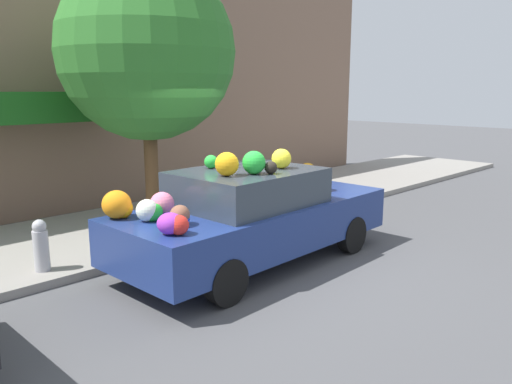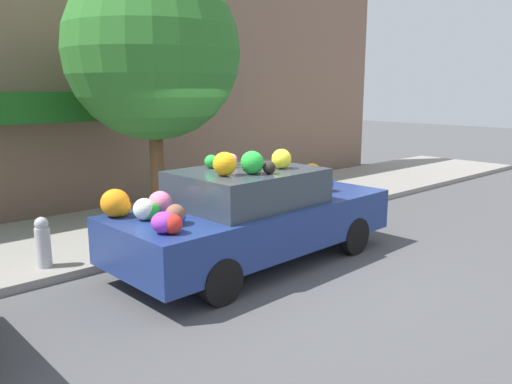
% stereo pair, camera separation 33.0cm
% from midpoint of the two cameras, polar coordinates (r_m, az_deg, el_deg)
% --- Properties ---
extents(ground_plane, '(60.00, 60.00, 0.00)m').
position_cam_midpoint_polar(ground_plane, '(7.41, -1.24, -7.98)').
color(ground_plane, '#4C4C4F').
extents(sidewalk_curb, '(24.00, 3.20, 0.12)m').
position_cam_midpoint_polar(sidewalk_curb, '(9.46, -12.56, -3.54)').
color(sidewalk_curb, gray).
rests_on(sidewalk_curb, ground).
extents(building_facade, '(18.00, 1.20, 5.56)m').
position_cam_midpoint_polar(building_facade, '(11.04, -19.97, 12.25)').
color(building_facade, '#846651').
rests_on(building_facade, ground).
extents(street_tree, '(3.01, 3.01, 4.50)m').
position_cam_midpoint_polar(street_tree, '(8.96, -13.47, 15.31)').
color(street_tree, brown).
rests_on(street_tree, sidewalk_curb).
extents(fire_hydrant, '(0.20, 0.20, 0.70)m').
position_cam_midpoint_polar(fire_hydrant, '(7.27, -24.59, -5.60)').
color(fire_hydrant, '#B2B2B7').
rests_on(fire_hydrant, sidewalk_curb).
extents(art_car, '(4.37, 1.87, 1.70)m').
position_cam_midpoint_polar(art_car, '(7.16, -1.76, -2.52)').
color(art_car, navy).
rests_on(art_car, ground).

